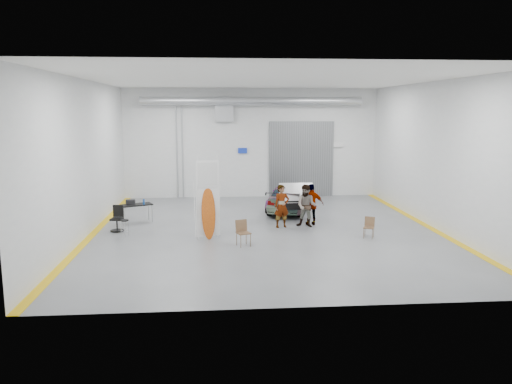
{
  "coord_description": "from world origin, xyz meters",
  "views": [
    {
      "loc": [
        -1.99,
        -19.61,
        4.86
      ],
      "look_at": [
        -0.35,
        0.54,
        1.5
      ],
      "focal_mm": 35.0,
      "sensor_mm": 36.0,
      "label": 1
    }
  ],
  "objects": [
    {
      "name": "room_shell",
      "position": [
        0.24,
        2.22,
        4.08
      ],
      "size": [
        14.02,
        16.18,
        6.01
      ],
      "color": "silver",
      "rests_on": "ground"
    },
    {
      "name": "shop_stool",
      "position": [
        -5.53,
        -0.47,
        0.32
      ],
      "size": [
        0.33,
        0.33,
        0.65
      ],
      "rotation": [
        0.0,
        0.0,
        0.12
      ],
      "color": "black",
      "rests_on": "ground"
    },
    {
      "name": "work_table",
      "position": [
        -5.48,
        1.88,
        0.81
      ],
      "size": [
        1.43,
        1.12,
        1.05
      ],
      "rotation": [
        0.0,
        0.0,
        0.43
      ],
      "color": "#9C9FA5",
      "rests_on": "ground"
    },
    {
      "name": "person_b",
      "position": [
        1.76,
        0.5,
        0.89
      ],
      "size": [
        1.07,
        0.96,
        1.79
      ],
      "primitive_type": "imported",
      "rotation": [
        0.0,
        0.0,
        -0.41
      ],
      "color": "#467181",
      "rests_on": "ground"
    },
    {
      "name": "person_a",
      "position": [
        0.71,
        0.51,
        0.9
      ],
      "size": [
        0.73,
        0.57,
        1.79
      ],
      "primitive_type": "imported",
      "rotation": [
        0.0,
        0.0,
        0.23
      ],
      "color": "olive",
      "rests_on": "ground"
    },
    {
      "name": "folding_chair_far",
      "position": [
        3.8,
        -1.5,
        0.25
      ],
      "size": [
        0.5,
        0.54,
        0.8
      ],
      "rotation": [
        0.0,
        0.0,
        -0.45
      ],
      "color": "brown",
      "rests_on": "ground"
    },
    {
      "name": "sedan_car",
      "position": [
        1.53,
        3.85,
        0.64
      ],
      "size": [
        3.0,
        4.74,
        1.28
      ],
      "primitive_type": "imported",
      "rotation": [
        0.0,
        0.0,
        2.85
      ],
      "color": "silver",
      "rests_on": "ground"
    },
    {
      "name": "office_chair",
      "position": [
        -5.98,
        0.39,
        0.45
      ],
      "size": [
        0.55,
        0.55,
        1.03
      ],
      "rotation": [
        0.0,
        0.0,
        -0.16
      ],
      "color": "black",
      "rests_on": "ground"
    },
    {
      "name": "ground",
      "position": [
        0.0,
        0.0,
        0.0
      ],
      "size": [
        16.0,
        16.0,
        0.0
      ],
      "primitive_type": "plane",
      "color": "slate",
      "rests_on": "ground"
    },
    {
      "name": "trunk_lid",
      "position": [
        1.53,
        1.89,
        1.3
      ],
      "size": [
        1.49,
        0.91,
        0.04
      ],
      "primitive_type": "cube",
      "color": "silver",
      "rests_on": "sedan_car"
    },
    {
      "name": "folding_chair_near",
      "position": [
        -1.03,
        -2.23,
        0.29
      ],
      "size": [
        0.56,
        0.6,
        0.93
      ],
      "rotation": [
        0.0,
        0.0,
        0.36
      ],
      "color": "brown",
      "rests_on": "ground"
    },
    {
      "name": "person_c",
      "position": [
        2.03,
        0.81,
        0.88
      ],
      "size": [
        1.04,
        0.45,
        1.77
      ],
      "primitive_type": "imported",
      "rotation": [
        0.0,
        0.0,
        3.17
      ],
      "color": "#AB5A39",
      "rests_on": "ground"
    },
    {
      "name": "surfboard_display",
      "position": [
        -2.35,
        -1.17,
        1.29
      ],
      "size": [
        0.89,
        0.37,
        3.18
      ],
      "rotation": [
        0.0,
        0.0,
        0.21
      ],
      "color": "white",
      "rests_on": "ground"
    }
  ]
}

